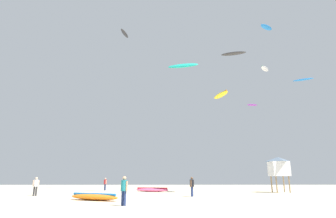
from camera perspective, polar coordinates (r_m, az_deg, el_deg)
The scene contains 16 objects.
ground_plane at distance 14.51m, azimuth 1.44°, elevation -20.69°, with size 120.00×120.00×0.00m, color beige.
person_foreground at distance 17.65m, azimuth -9.19°, elevation -16.07°, with size 0.47×0.41×1.75m.
person_midground at distance 40.38m, azimuth -13.01°, elevation -14.87°, with size 0.40×0.46×1.71m.
person_left at distance 26.20m, azimuth 5.03°, elevation -15.57°, with size 0.40×0.53×1.76m.
person_right at distance 30.06m, azimuth -25.94°, elevation -14.08°, with size 0.55×0.39×1.75m.
kite_grounded_near at distance 35.47m, azimuth -3.34°, elevation -16.53°, with size 4.52×2.68×0.56m.
kite_grounded_mid at distance 22.43m, azimuth -15.26°, elevation -17.32°, with size 4.52×3.23×0.56m.
lifeguard_tower at distance 36.10m, azimuth 22.14°, elevation -11.03°, with size 2.30×2.30×4.15m.
kite_aloft_0 at distance 58.76m, azimuth 17.23°, elevation 0.81°, with size 2.22×0.88×0.41m.
kite_aloft_2 at distance 32.89m, azimuth 3.15°, elevation 9.05°, with size 3.79×1.87×0.94m.
kite_aloft_3 at distance 41.78m, azimuth 19.90°, elevation 15.80°, with size 2.29×1.81×0.54m.
kite_aloft_4 at distance 34.47m, azimuth 10.99°, elevation 2.90°, with size 1.73×3.47×0.40m.
kite_aloft_5 at distance 63.50m, azimuth 19.61°, elevation 7.93°, with size 2.97×3.25×0.74m.
kite_aloft_6 at distance 51.06m, azimuth -9.08°, elevation 15.36°, with size 1.53×3.27×0.62m.
kite_aloft_7 at distance 34.02m, azimuth 13.56°, elevation 11.22°, with size 3.01×1.61×0.31m.
kite_aloft_8 at distance 48.73m, azimuth 26.43°, elevation 5.53°, with size 3.08×2.18×0.46m.
Camera 1 is at (-0.58, -14.41, 1.60)m, focal length 29.11 mm.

